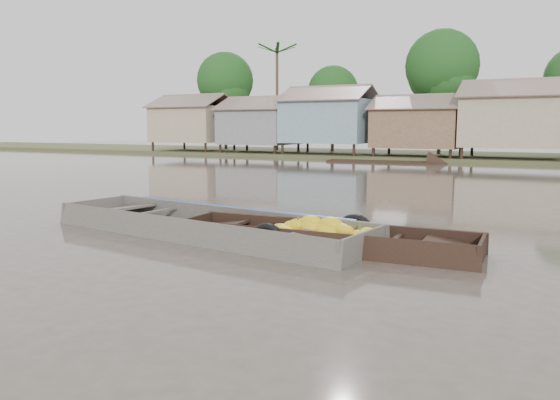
% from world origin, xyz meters
% --- Properties ---
extents(ground, '(120.00, 120.00, 0.00)m').
position_xyz_m(ground, '(0.00, 0.00, 0.00)').
color(ground, '#493F38').
rests_on(ground, ground).
extents(riverbank, '(120.00, 12.47, 10.22)m').
position_xyz_m(riverbank, '(3.03, 31.86, 3.07)').
color(riverbank, '#384723').
rests_on(riverbank, ground).
extents(banana_boat, '(6.05, 1.71, 0.86)m').
position_xyz_m(banana_boat, '(0.96, 0.50, 0.18)').
color(banana_boat, black).
rests_on(banana_boat, ground).
extents(viewer_boat, '(8.03, 3.11, 0.63)m').
position_xyz_m(viewer_boat, '(-1.72, 0.52, 0.07)').
color(viewer_boat, '#47413C').
rests_on(viewer_boat, ground).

